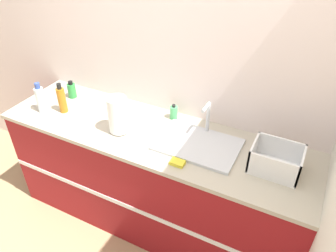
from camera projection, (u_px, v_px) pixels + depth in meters
name	position (u px, v px, depth m)	size (l,w,h in m)	color
ground_plane	(137.00, 246.00, 2.58)	(12.00, 12.00, 0.00)	tan
wall_back	(175.00, 62.00, 2.31)	(4.66, 0.06, 2.60)	silver
counter_cabinet	(154.00, 179.00, 2.55)	(2.29, 0.65, 0.91)	maroon
sink	(198.00, 143.00, 2.16)	(0.54, 0.37, 0.25)	silver
paper_towel_roll	(118.00, 115.00, 2.22)	(0.14, 0.14, 0.27)	#4C4C51
dish_rack	(276.00, 161.00, 1.95)	(0.29, 0.23, 0.16)	white
bottle_amber	(62.00, 99.00, 2.45)	(0.06, 0.06, 0.24)	#B26B19
bottle_clear	(41.00, 99.00, 2.46)	(0.07, 0.07, 0.24)	silver
bottle_green	(72.00, 90.00, 2.66)	(0.07, 0.07, 0.14)	#2D8C3D
soap_dispenser	(174.00, 112.00, 2.41)	(0.06, 0.06, 0.12)	#4CB266
sponge	(177.00, 163.00, 2.01)	(0.09, 0.06, 0.02)	yellow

